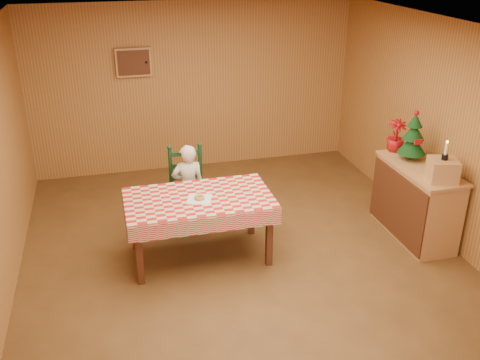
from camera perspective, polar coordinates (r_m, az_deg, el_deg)
The scene contains 13 objects.
ground at distance 6.25m, azimuth 0.47°, elevation -8.70°, with size 6.00×6.00×0.00m, color brown.
cabin_walls at distance 5.96m, azimuth -0.84°, elevation 8.97°, with size 5.10×6.05×2.65m.
dining_table at distance 6.03m, azimuth -4.41°, elevation -2.55°, with size 1.66×0.96×0.77m.
ladder_chair at distance 6.80m, azimuth -5.58°, elevation -1.01°, with size 0.44×0.40×1.08m.
seated_child at distance 6.73m, azimuth -5.52°, elevation -0.76°, with size 0.41×0.27×1.12m, color silver.
napkin at distance 5.94m, azimuth -4.35°, elevation -2.04°, with size 0.26×0.26×0.00m, color white.
donut at distance 5.93m, azimuth -4.35°, elevation -1.85°, with size 0.12×0.12×0.04m, color #C58F46.
shelf_unit at distance 6.89m, azimuth 18.20°, elevation -2.21°, with size 0.54×1.24×0.93m.
crate at distance 6.36m, azimuth 20.80°, elevation 1.01°, with size 0.30×0.30×0.25m, color tan.
christmas_tree at distance 6.81m, azimuth 17.98°, elevation 4.33°, with size 0.34×0.34×0.62m.
flower_arrangement at distance 7.05m, azimuth 16.30°, elevation 4.54°, with size 0.23×0.23×0.41m, color #A00E13.
candle_set at distance 6.30m, azimuth 21.06°, elevation 2.59°, with size 0.07×0.07×0.22m.
storage_bin at distance 6.86m, azimuth 19.21°, elevation -4.88°, with size 0.43×0.43×0.43m, color black.
Camera 1 is at (-1.37, -5.05, 3.41)m, focal length 40.00 mm.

